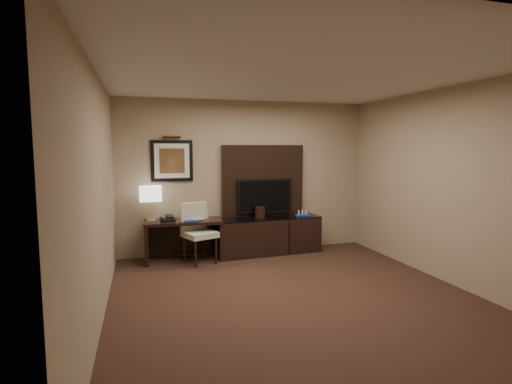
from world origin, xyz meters
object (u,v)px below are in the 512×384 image
object	(u,v)px
desk	(184,240)
desk_chair	(200,234)
credenza	(268,235)
table_lamp	(151,204)
tv	(264,196)
minibar_tray	(302,213)
ice_bucket	(260,212)
water_bottle	(207,213)
desk_phone	(168,218)

from	to	relation	value
desk	desk_chair	size ratio (longest dim) A/B	1.30
credenza	desk_chair	xyz separation A→B (m)	(-1.24, -0.29, 0.16)
desk_chair	table_lamp	size ratio (longest dim) A/B	1.73
tv	minibar_tray	distance (m)	0.77
table_lamp	desk	bearing A→B (deg)	-12.04
desk_chair	table_lamp	distance (m)	0.95
desk_chair	ice_bucket	xyz separation A→B (m)	(1.10, 0.28, 0.26)
desk_chair	table_lamp	bearing A→B (deg)	133.25
desk	water_bottle	xyz separation A→B (m)	(0.40, 0.08, 0.42)
credenza	tv	bearing A→B (deg)	94.24
tv	table_lamp	world-z (taller)	tv
desk	table_lamp	bearing A→B (deg)	171.45
desk	table_lamp	distance (m)	0.81
desk_chair	desk_phone	distance (m)	0.58
desk_phone	water_bottle	size ratio (longest dim) A/B	1.31
credenza	table_lamp	distance (m)	2.09
desk	credenza	xyz separation A→B (m)	(1.48, 0.05, -0.02)
tv	table_lamp	distance (m)	1.98
minibar_tray	table_lamp	bearing A→B (deg)	178.92
desk_chair	ice_bucket	bearing A→B (deg)	-7.55
table_lamp	tv	bearing A→B (deg)	2.33
desk_chair	water_bottle	distance (m)	0.45
desk	water_bottle	size ratio (longest dim) A/B	7.78
desk	table_lamp	xyz separation A→B (m)	(-0.51, 0.11, 0.62)
desk_chair	table_lamp	world-z (taller)	table_lamp
credenza	ice_bucket	world-z (taller)	ice_bucket
desk_phone	desk	bearing A→B (deg)	3.57
credenza	desk_chair	size ratio (longest dim) A/B	1.93
credenza	tv	size ratio (longest dim) A/B	1.88
desk_phone	credenza	bearing A→B (deg)	-4.43
tv	desk_phone	distance (m)	1.76
table_lamp	minibar_tray	bearing A→B (deg)	-1.08
desk_chair	minibar_tray	xyz separation A→B (m)	(1.91, 0.30, 0.21)
table_lamp	minibar_tray	world-z (taller)	table_lamp
water_bottle	desk	bearing A→B (deg)	-168.84
credenza	tv	distance (m)	0.71
minibar_tray	desk	bearing A→B (deg)	-178.41
water_bottle	ice_bucket	bearing A→B (deg)	-2.53
credenza	minibar_tray	world-z (taller)	minibar_tray
table_lamp	ice_bucket	bearing A→B (deg)	-2.22
tv	water_bottle	bearing A→B (deg)	-174.01
water_bottle	minibar_tray	bearing A→B (deg)	-0.65
table_lamp	desk_phone	world-z (taller)	table_lamp
tv	water_bottle	xyz separation A→B (m)	(-1.06, -0.11, -0.26)
minibar_tray	ice_bucket	bearing A→B (deg)	-178.47
desk_phone	minibar_tray	distance (m)	2.40
tv	desk_chair	xyz separation A→B (m)	(-1.23, -0.43, -0.53)
table_lamp	water_bottle	xyz separation A→B (m)	(0.92, -0.03, -0.20)
table_lamp	water_bottle	bearing A→B (deg)	-1.91
ice_bucket	minibar_tray	distance (m)	0.81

